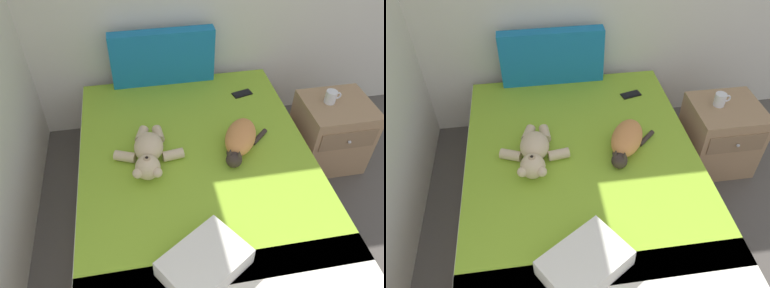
% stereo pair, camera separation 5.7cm
% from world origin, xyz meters
% --- Properties ---
extents(bed, '(1.53, 1.99, 0.50)m').
position_xyz_m(bed, '(1.12, 2.60, 0.25)').
color(bed, '#9E7A56').
rests_on(bed, ground_plane).
extents(patterned_cushion, '(0.79, 0.11, 0.43)m').
position_xyz_m(patterned_cushion, '(1.02, 3.52, 0.71)').
color(patterned_cushion, '#1972AD').
rests_on(patterned_cushion, bed).
extents(cat, '(0.38, 0.41, 0.15)m').
position_xyz_m(cat, '(1.41, 2.67, 0.57)').
color(cat, '#D18447').
rests_on(cat, bed).
extents(teddy_bear, '(0.44, 0.50, 0.16)m').
position_xyz_m(teddy_bear, '(0.82, 2.64, 0.57)').
color(teddy_bear, beige).
rests_on(teddy_bear, bed).
extents(cell_phone, '(0.16, 0.11, 0.01)m').
position_xyz_m(cell_phone, '(1.59, 3.24, 0.50)').
color(cell_phone, black).
rests_on(cell_phone, bed).
extents(throw_pillow, '(0.49, 0.45, 0.11)m').
position_xyz_m(throw_pillow, '(1.01, 1.86, 0.55)').
color(throw_pillow, white).
rests_on(throw_pillow, bed).
extents(nightstand, '(0.49, 0.48, 0.55)m').
position_xyz_m(nightstand, '(2.22, 2.93, 0.27)').
color(nightstand, '#9E7A56').
rests_on(nightstand, ground_plane).
extents(mug, '(0.12, 0.08, 0.09)m').
position_xyz_m(mug, '(2.16, 2.96, 0.59)').
color(mug, silver).
rests_on(mug, nightstand).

